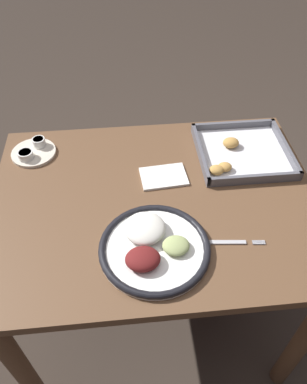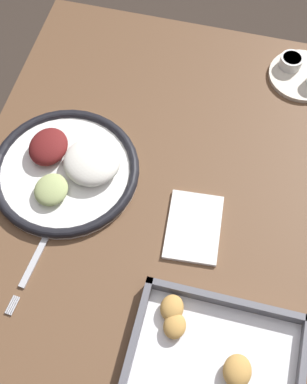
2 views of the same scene
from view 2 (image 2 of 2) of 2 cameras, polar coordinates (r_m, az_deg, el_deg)
ground_plane at (r=1.73m, az=-0.06°, el=-12.48°), size 8.00×8.00×0.00m
dining_table at (r=1.17m, az=-0.08°, el=-4.03°), size 1.00×0.75×0.73m
dinner_plate at (r=1.09m, az=-9.18°, el=2.52°), size 0.30×0.30×0.05m
fork at (r=1.03m, az=-12.59°, el=-7.19°), size 0.19×0.03×0.00m
saucer_plate at (r=1.28m, az=15.58°, el=12.13°), size 0.15×0.15×0.04m
baking_tray at (r=0.94m, az=5.96°, el=-19.38°), size 0.31×0.29×0.04m
napkin at (r=1.03m, az=4.31°, el=-3.73°), size 0.15×0.11×0.01m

